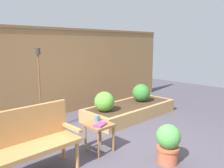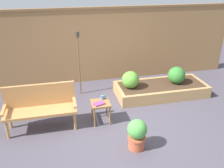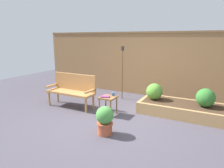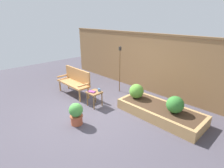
{
  "view_description": "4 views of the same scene",
  "coord_description": "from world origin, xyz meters",
  "px_view_note": "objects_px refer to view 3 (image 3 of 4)",
  "views": [
    {
      "loc": [
        -2.7,
        -2.46,
        1.79
      ],
      "look_at": [
        0.62,
        0.97,
        0.95
      ],
      "focal_mm": 37.54,
      "sensor_mm": 36.0,
      "label": 1
    },
    {
      "loc": [
        -1.04,
        -4.02,
        2.98
      ],
      "look_at": [
        0.04,
        0.66,
        0.73
      ],
      "focal_mm": 37.92,
      "sensor_mm": 36.0,
      "label": 2
    },
    {
      "loc": [
        2.19,
        -4.06,
        1.96
      ],
      "look_at": [
        -0.2,
        0.36,
        0.82
      ],
      "focal_mm": 32.79,
      "sensor_mm": 36.0,
      "label": 3
    },
    {
      "loc": [
        3.78,
        -2.84,
        2.66
      ],
      "look_at": [
        -0.03,
        0.84,
        0.68
      ],
      "focal_mm": 28.59,
      "sensor_mm": 36.0,
      "label": 4
    }
  ],
  "objects_px": {
    "shrub_near_bench": "(154,92)",
    "shrub_far_corner": "(206,98)",
    "side_table": "(108,100)",
    "garden_bench": "(72,88)",
    "book_on_table": "(105,97)",
    "potted_boxwood": "(105,119)",
    "cup_on_table": "(113,94)",
    "tiki_torch": "(122,63)"
  },
  "relations": [
    {
      "from": "potted_boxwood",
      "to": "shrub_near_bench",
      "type": "distance_m",
      "value": 1.98
    },
    {
      "from": "garden_bench",
      "to": "shrub_near_bench",
      "type": "relative_size",
      "value": 3.24
    },
    {
      "from": "book_on_table",
      "to": "shrub_near_bench",
      "type": "bearing_deg",
      "value": 24.96
    },
    {
      "from": "side_table",
      "to": "shrub_near_bench",
      "type": "bearing_deg",
      "value": 44.08
    },
    {
      "from": "book_on_table",
      "to": "tiki_torch",
      "type": "relative_size",
      "value": 0.13
    },
    {
      "from": "cup_on_table",
      "to": "shrub_near_bench",
      "type": "distance_m",
      "value": 1.17
    },
    {
      "from": "book_on_table",
      "to": "shrub_near_bench",
      "type": "relative_size",
      "value": 0.5
    },
    {
      "from": "cup_on_table",
      "to": "shrub_far_corner",
      "type": "relative_size",
      "value": 0.25
    },
    {
      "from": "garden_bench",
      "to": "tiki_torch",
      "type": "height_order",
      "value": "tiki_torch"
    },
    {
      "from": "cup_on_table",
      "to": "tiki_torch",
      "type": "bearing_deg",
      "value": 105.34
    },
    {
      "from": "book_on_table",
      "to": "tiki_torch",
      "type": "distance_m",
      "value": 1.67
    },
    {
      "from": "tiki_torch",
      "to": "potted_boxwood",
      "type": "bearing_deg",
      "value": -72.38
    },
    {
      "from": "side_table",
      "to": "shrub_near_bench",
      "type": "relative_size",
      "value": 1.08
    },
    {
      "from": "garden_bench",
      "to": "book_on_table",
      "type": "relative_size",
      "value": 6.48
    },
    {
      "from": "side_table",
      "to": "shrub_far_corner",
      "type": "height_order",
      "value": "shrub_far_corner"
    },
    {
      "from": "tiki_torch",
      "to": "cup_on_table",
      "type": "bearing_deg",
      "value": -74.66
    },
    {
      "from": "garden_bench",
      "to": "side_table",
      "type": "relative_size",
      "value": 3.0
    },
    {
      "from": "shrub_far_corner",
      "to": "tiki_torch",
      "type": "bearing_deg",
      "value": 168.01
    },
    {
      "from": "potted_boxwood",
      "to": "shrub_far_corner",
      "type": "relative_size",
      "value": 1.32
    },
    {
      "from": "garden_bench",
      "to": "potted_boxwood",
      "type": "xyz_separation_m",
      "value": [
        1.73,
        -1.11,
        -0.22
      ]
    },
    {
      "from": "side_table",
      "to": "shrub_near_bench",
      "type": "height_order",
      "value": "shrub_near_bench"
    },
    {
      "from": "cup_on_table",
      "to": "potted_boxwood",
      "type": "relative_size",
      "value": 0.19
    },
    {
      "from": "tiki_torch",
      "to": "garden_bench",
      "type": "bearing_deg",
      "value": -125.34
    },
    {
      "from": "garden_bench",
      "to": "book_on_table",
      "type": "height_order",
      "value": "garden_bench"
    },
    {
      "from": "garden_bench",
      "to": "tiki_torch",
      "type": "xyz_separation_m",
      "value": [
        0.95,
        1.34,
        0.62
      ]
    },
    {
      "from": "garden_bench",
      "to": "shrub_far_corner",
      "type": "height_order",
      "value": "garden_bench"
    },
    {
      "from": "shrub_far_corner",
      "to": "book_on_table",
      "type": "bearing_deg",
      "value": -156.57
    },
    {
      "from": "cup_on_table",
      "to": "shrub_near_bench",
      "type": "xyz_separation_m",
      "value": [
        0.87,
        0.78,
        -0.0
      ]
    },
    {
      "from": "shrub_near_bench",
      "to": "shrub_far_corner",
      "type": "xyz_separation_m",
      "value": [
        1.28,
        0.0,
        0.01
      ]
    },
    {
      "from": "garden_bench",
      "to": "shrub_near_bench",
      "type": "xyz_separation_m",
      "value": [
        2.18,
        0.81,
        -0.02
      ]
    },
    {
      "from": "garden_bench",
      "to": "cup_on_table",
      "type": "xyz_separation_m",
      "value": [
        1.31,
        0.03,
        -0.02
      ]
    },
    {
      "from": "potted_boxwood",
      "to": "tiki_torch",
      "type": "relative_size",
      "value": 0.35
    },
    {
      "from": "shrub_near_bench",
      "to": "shrub_far_corner",
      "type": "bearing_deg",
      "value": 0.0
    },
    {
      "from": "shrub_near_bench",
      "to": "tiki_torch",
      "type": "distance_m",
      "value": 1.49
    },
    {
      "from": "cup_on_table",
      "to": "book_on_table",
      "type": "height_order",
      "value": "cup_on_table"
    },
    {
      "from": "book_on_table",
      "to": "shrub_near_bench",
      "type": "height_order",
      "value": "shrub_near_bench"
    },
    {
      "from": "side_table",
      "to": "tiki_torch",
      "type": "relative_size",
      "value": 0.28
    },
    {
      "from": "shrub_far_corner",
      "to": "side_table",
      "type": "bearing_deg",
      "value": -157.69
    },
    {
      "from": "shrub_near_bench",
      "to": "book_on_table",
      "type": "bearing_deg",
      "value": -135.08
    },
    {
      "from": "garden_bench",
      "to": "cup_on_table",
      "type": "bearing_deg",
      "value": 1.33
    },
    {
      "from": "potted_boxwood",
      "to": "shrub_near_bench",
      "type": "bearing_deg",
      "value": 76.73
    },
    {
      "from": "garden_bench",
      "to": "cup_on_table",
      "type": "height_order",
      "value": "garden_bench"
    }
  ]
}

